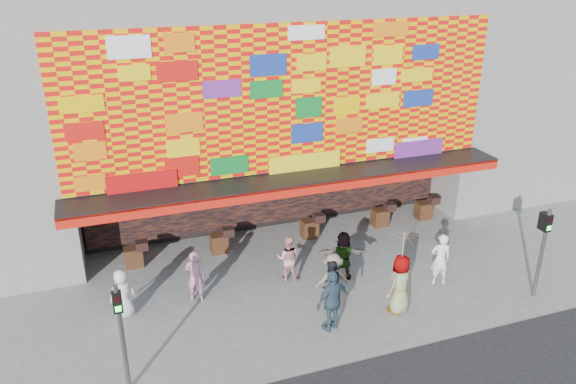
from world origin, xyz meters
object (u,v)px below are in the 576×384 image
ped_b (195,276)px  ped_h (440,259)px  signal_right (543,243)px  parasol (404,247)px  ped_g (400,284)px  ped_f (343,256)px  ped_c (330,285)px  ped_a (123,294)px  ped_e (332,301)px  ped_d (333,279)px  signal_left (121,327)px  ped_i (288,258)px

ped_b → ped_h: (7.63, -1.68, 0.04)m
signal_right → parasol: bearing=170.9°
ped_g → ped_f: bearing=-92.3°
ped_c → ped_h: bearing=151.7°
ped_a → ped_b: 2.18m
ped_e → ped_h: 4.39m
ped_d → ped_g: size_ratio=0.89×
ped_a → ped_b: bearing=172.0°
signal_left → ped_h: bearing=9.4°
signal_left → ped_d: signal_left is taller
ped_b → ped_g: bearing=179.9°
ped_c → ped_e: (-0.38, -1.01, 0.16)m
ped_h → ped_i: 4.92m
ped_g → ped_i: 3.79m
ped_i → ped_c: bearing=133.5°
ped_g → signal_right: bearing=149.1°
ped_g → ped_h: bearing=-177.0°
signal_left → ped_e: signal_left is taller
ped_i → parasol: 4.03m
ped_f → ped_c: bearing=71.1°
ped_f → ped_b: bearing=14.1°
ped_c → ped_e: ped_e is taller
ped_d → ped_g: ped_g is taller
signal_right → ped_h: 3.09m
ped_a → ped_d: bearing=155.9°
ped_c → parasol: (1.87, -0.87, 1.39)m
signal_right → ped_f: size_ratio=1.78×
ped_e → ped_g: 2.25m
signal_left → ped_b: (2.34, 3.32, -1.01)m
signal_left → signal_right: 12.40m
signal_left → parasol: 7.99m
signal_left → ped_h: 10.15m
ped_b → ped_g: size_ratio=0.91×
ped_b → ped_d: size_ratio=1.03×
ped_a → ped_h: bearing=159.8°
ped_b → ped_i: bearing=-151.5°
ped_b → ped_e: 4.35m
signal_left → ped_g: signal_left is taller
ped_h → ped_i: bearing=-7.9°
signal_right → ped_c: size_ratio=1.90×
ped_e → parasol: bearing=165.0°
ped_e → ped_h: (4.26, 1.07, -0.06)m
signal_right → ped_g: (-4.44, 0.71, -0.92)m
ped_a → parasol: (7.80, -2.49, 1.41)m
ped_a → ped_e: (5.55, -2.63, 0.18)m
ped_b → ped_f: 4.82m
ped_c → ped_i: (-0.66, 1.94, -0.01)m
ped_b → ped_h: bearing=-167.6°
signal_right → ped_i: size_ratio=1.91×
ped_h → parasol: size_ratio=0.94×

